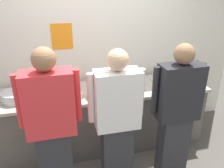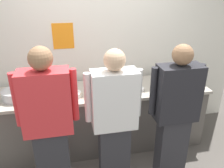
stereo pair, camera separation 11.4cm
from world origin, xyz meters
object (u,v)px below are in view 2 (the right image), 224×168
(plate_stack_rear, at_px, (123,83))
(sheet_tray, at_px, (169,82))
(squeeze_bottle_primary, at_px, (89,91))
(plate_stack_front, at_px, (74,95))
(ramekin_green_sauce, at_px, (107,82))
(ramekin_red_sauce, at_px, (140,89))
(ramekin_orange_sauce, at_px, (98,85))
(deli_cup, at_px, (71,84))
(chef_center, at_px, (114,120))
(ramekin_yellow_sauce, at_px, (43,97))
(chef_near_left, at_px, (49,124))
(chef_far_right, at_px, (175,113))
(mixing_bowl_steel, at_px, (16,94))

(plate_stack_rear, xyz_separation_m, sheet_tray, (0.69, -0.07, -0.01))
(sheet_tray, bearing_deg, squeeze_bottle_primary, -169.18)
(plate_stack_front, bearing_deg, ramekin_green_sauce, 32.95)
(sheet_tray, bearing_deg, ramekin_red_sauce, -160.53)
(ramekin_orange_sauce, height_order, deli_cup, deli_cup)
(plate_stack_front, height_order, sheet_tray, plate_stack_front)
(chef_center, xyz_separation_m, deli_cup, (-0.42, 0.92, 0.06))
(sheet_tray, xyz_separation_m, ramekin_yellow_sauce, (-1.77, -0.15, 0.01))
(chef_near_left, relative_size, plate_stack_front, 9.07)
(ramekin_red_sauce, distance_m, ramekin_orange_sauce, 0.59)
(ramekin_red_sauce, xyz_separation_m, ramekin_green_sauce, (-0.39, 0.32, 0.00))
(chef_near_left, height_order, ramekin_red_sauce, chef_near_left)
(ramekin_orange_sauce, relative_size, deli_cup, 0.98)
(chef_far_right, bearing_deg, plate_stack_front, 150.73)
(chef_near_left, relative_size, squeeze_bottle_primary, 8.96)
(chef_near_left, xyz_separation_m, ramekin_orange_sauce, (0.63, 0.85, 0.00))
(plate_stack_front, xyz_separation_m, ramekin_red_sauce, (0.88, -0.00, -0.01))
(deli_cup, bearing_deg, plate_stack_front, -85.84)
(mixing_bowl_steel, xyz_separation_m, ramekin_orange_sauce, (1.06, 0.15, -0.04))
(plate_stack_rear, bearing_deg, ramekin_yellow_sauce, -168.46)
(mixing_bowl_steel, bearing_deg, ramekin_green_sauce, 10.84)
(ramekin_green_sauce, bearing_deg, mixing_bowl_steel, -169.16)
(plate_stack_rear, distance_m, mixing_bowl_steel, 1.43)
(ramekin_orange_sauce, height_order, ramekin_green_sauce, ramekin_green_sauce)
(plate_stack_rear, height_order, ramekin_green_sauce, same)
(chef_near_left, xyz_separation_m, sheet_tray, (1.68, 0.79, -0.01))
(plate_stack_front, xyz_separation_m, squeeze_bottle_primary, (0.19, -0.05, 0.06))
(plate_stack_rear, bearing_deg, mixing_bowl_steel, -173.57)
(sheet_tray, xyz_separation_m, squeeze_bottle_primary, (-1.20, -0.23, 0.08))
(plate_stack_front, bearing_deg, deli_cup, 94.16)
(chef_center, relative_size, plate_stack_front, 8.76)
(mixing_bowl_steel, relative_size, ramekin_green_sauce, 3.60)
(ramekin_orange_sauce, bearing_deg, squeeze_bottle_primary, -118.30)
(ramekin_orange_sauce, bearing_deg, ramekin_red_sauce, -24.64)
(chef_center, relative_size, ramekin_red_sauce, 15.27)
(ramekin_yellow_sauce, bearing_deg, plate_stack_rear, 11.54)
(ramekin_yellow_sauce, distance_m, deli_cup, 0.45)
(plate_stack_rear, bearing_deg, deli_cup, 176.37)
(chef_center, bearing_deg, plate_stack_rear, 70.44)
(deli_cup, bearing_deg, chef_near_left, -106.17)
(plate_stack_rear, height_order, mixing_bowl_steel, mixing_bowl_steel)
(squeeze_bottle_primary, xyz_separation_m, ramekin_yellow_sauce, (-0.57, 0.08, -0.07))
(plate_stack_front, bearing_deg, sheet_tray, 7.28)
(ramekin_green_sauce, bearing_deg, ramekin_yellow_sauce, -161.48)
(deli_cup, bearing_deg, mixing_bowl_steel, -163.39)
(chef_far_right, height_order, ramekin_yellow_sauce, chef_far_right)
(chef_far_right, relative_size, mixing_bowl_steel, 5.03)
(chef_far_right, relative_size, deli_cup, 17.27)
(chef_near_left, distance_m, plate_stack_front, 0.67)
(plate_stack_front, relative_size, squeeze_bottle_primary, 0.99)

